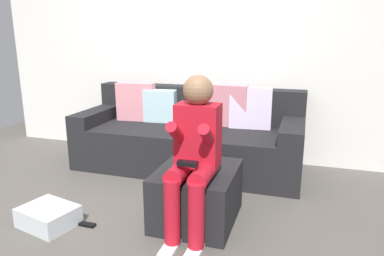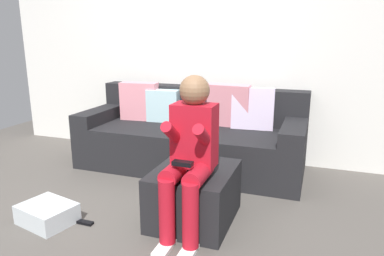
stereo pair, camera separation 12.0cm
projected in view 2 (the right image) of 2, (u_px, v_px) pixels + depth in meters
The scene contains 7 objects.
ground_plane at pixel (107, 225), 2.82m from camera, with size 6.44×6.44×0.00m, color #544F49.
wall_back at pixel (191, 43), 4.26m from camera, with size 4.95×0.10×2.71m, color silver.
couch_sectional at pixel (192, 137), 4.03m from camera, with size 2.44×0.97×0.94m.
ottoman at pixel (194, 195), 2.84m from camera, with size 0.60×0.71×0.43m, color black.
person_seated at pixel (190, 150), 2.55m from camera, with size 0.31×0.61×1.17m.
storage_bin at pixel (47, 214), 2.83m from camera, with size 0.41×0.32×0.15m, color silver.
remote_by_storage_bin at pixel (82, 222), 2.83m from camera, with size 0.19×0.05×0.02m, color black.
Camera 2 is at (1.49, -2.16, 1.44)m, focal length 33.57 mm.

